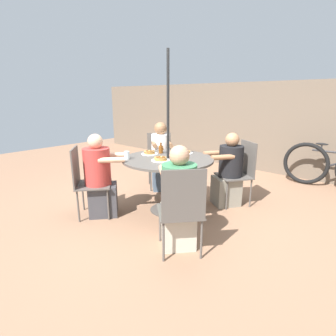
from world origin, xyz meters
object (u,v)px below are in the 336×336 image
(diner_south, at_px, (178,202))
(syrup_bottle, at_px, (161,149))
(diner_north, at_px, (161,159))
(bicycle, at_px, (333,167))
(patio_chair_north, at_px, (160,157))
(drinking_glass_a, at_px, (127,155))
(pancake_plate_a, at_px, (160,159))
(pancake_plate_b, at_px, (150,153))
(pancake_plate_c, at_px, (184,152))
(diner_west, at_px, (228,173))
(patio_chair_east, at_px, (86,178))
(diner_east, at_px, (100,179))
(patio_table, at_px, (168,166))
(coffee_cup, at_px, (179,160))
(patio_chair_south, at_px, (181,207))
(patio_chair_west, at_px, (240,170))

(diner_south, bearing_deg, syrup_bottle, 93.01)
(diner_north, distance_m, bicycle, 2.97)
(patio_chair_north, height_order, diner_north, diner_north)
(syrup_bottle, distance_m, drinking_glass_a, 0.58)
(pancake_plate_a, xyz_separation_m, pancake_plate_b, (-0.39, 0.18, 0.00))
(patio_chair_north, distance_m, pancake_plate_c, 0.91)
(diner_west, xyz_separation_m, syrup_bottle, (-0.80, -0.59, 0.33))
(bicycle, bearing_deg, pancake_plate_a, -121.45)
(diner_south, bearing_deg, patio_chair_east, 141.22)
(diner_south, bearing_deg, drinking_glass_a, 120.90)
(diner_east, height_order, pancake_plate_b, diner_east)
(syrup_bottle, bearing_deg, diner_east, -108.94)
(diner_north, xyz_separation_m, diner_west, (1.21, 0.16, -0.05))
(drinking_glass_a, bearing_deg, patio_table, 47.71)
(diner_east, height_order, coffee_cup, diner_east)
(syrup_bottle, height_order, drinking_glass_a, syrup_bottle)
(syrup_bottle, bearing_deg, diner_west, 36.11)
(diner_north, height_order, patio_chair_south, diner_north)
(patio_chair_east, bearing_deg, diner_west, 92.54)
(diner_north, relative_size, pancake_plate_c, 4.82)
(diner_west, bearing_deg, coffee_cup, 112.01)
(patio_chair_east, height_order, pancake_plate_a, patio_chair_east)
(pancake_plate_b, distance_m, coffee_cup, 0.70)
(patio_chair_east, height_order, bicycle, patio_chair_east)
(diner_north, height_order, syrup_bottle, diner_north)
(diner_west, height_order, pancake_plate_c, diner_west)
(diner_east, distance_m, syrup_bottle, 0.97)
(pancake_plate_a, relative_size, pancake_plate_c, 1.00)
(diner_east, xyz_separation_m, pancake_plate_c, (0.56, 1.09, 0.27))
(coffee_cup, bearing_deg, diner_west, 77.69)
(diner_north, bearing_deg, diner_west, 138.11)
(patio_chair_east, bearing_deg, drinking_glass_a, 92.39)
(patio_table, xyz_separation_m, bicycle, (1.53, 2.57, -0.26))
(patio_chair_west, height_order, drinking_glass_a, patio_chair_west)
(patio_chair_north, relative_size, diner_south, 0.85)
(diner_south, height_order, pancake_plate_a, diner_south)
(patio_chair_north, relative_size, patio_chair_east, 1.00)
(patio_chair_north, xyz_separation_m, patio_chair_west, (1.45, 0.19, 0.00))
(patio_chair_east, height_order, patio_chair_south, same)
(pancake_plate_c, bearing_deg, patio_chair_north, 157.91)
(patio_chair_north, distance_m, diner_south, 2.02)
(pancake_plate_c, relative_size, coffee_cup, 2.19)
(patio_chair_east, height_order, patio_chair_west, same)
(drinking_glass_a, bearing_deg, patio_chair_west, 53.02)
(patio_table, relative_size, patio_chair_north, 1.31)
(patio_chair_south, bearing_deg, pancake_plate_b, 99.72)
(diner_north, bearing_deg, patio_chair_east, 40.41)
(diner_west, xyz_separation_m, pancake_plate_c, (-0.54, -0.37, 0.29))
(pancake_plate_b, bearing_deg, diner_west, 40.62)
(patio_chair_west, height_order, pancake_plate_b, patio_chair_west)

